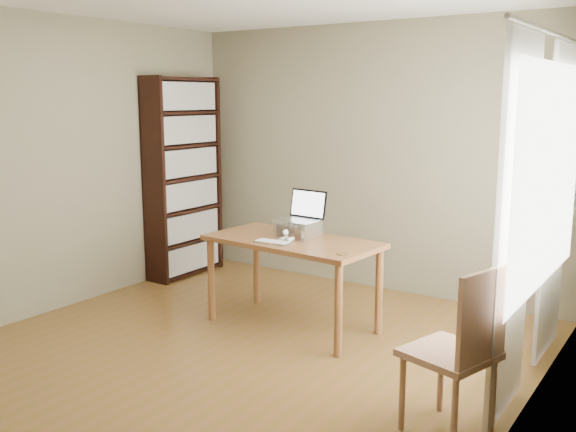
# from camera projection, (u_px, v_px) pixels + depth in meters

# --- Properties ---
(room) EXTENTS (4.04, 4.54, 2.64)m
(room) POSITION_uv_depth(u_px,v_px,m) (229.00, 183.00, 4.46)
(room) COLOR brown
(room) RESTS_ON ground
(bookshelf) EXTENTS (0.30, 0.90, 2.10)m
(bookshelf) POSITION_uv_depth(u_px,v_px,m) (184.00, 178.00, 6.78)
(bookshelf) COLOR black
(bookshelf) RESTS_ON ground
(curtains) EXTENTS (0.03, 1.90, 2.25)m
(curtains) POSITION_uv_depth(u_px,v_px,m) (537.00, 212.00, 4.09)
(curtains) COLOR white
(curtains) RESTS_ON ground
(desk) EXTENTS (1.47, 0.81, 0.75)m
(desk) POSITION_uv_depth(u_px,v_px,m) (293.00, 250.00, 5.25)
(desk) COLOR brown
(desk) RESTS_ON ground
(laptop_stand) EXTENTS (0.32, 0.25, 0.13)m
(laptop_stand) POSITION_uv_depth(u_px,v_px,m) (298.00, 227.00, 5.28)
(laptop_stand) COLOR #BCBEC0
(laptop_stand) RESTS_ON desk
(laptop) EXTENTS (0.37, 0.32, 0.25)m
(laptop) POSITION_uv_depth(u_px,v_px,m) (302.00, 213.00, 5.31)
(laptop) COLOR #BCBEC0
(laptop) RESTS_ON laptop_stand
(keyboard) EXTENTS (0.29, 0.14, 0.02)m
(keyboard) POSITION_uv_depth(u_px,v_px,m) (272.00, 242.00, 5.07)
(keyboard) COLOR #BCBEC0
(keyboard) RESTS_ON desk
(coaster) EXTENTS (0.10, 0.10, 0.01)m
(coaster) POSITION_uv_depth(u_px,v_px,m) (343.00, 254.00, 4.72)
(coaster) COLOR brown
(coaster) RESTS_ON desk
(cat) EXTENTS (0.26, 0.49, 0.16)m
(cat) POSITION_uv_depth(u_px,v_px,m) (300.00, 228.00, 5.31)
(cat) COLOR #3F3A32
(cat) RESTS_ON desk
(chair) EXTENTS (0.55, 0.55, 1.00)m
(chair) POSITION_uv_depth(u_px,v_px,m) (463.00, 345.00, 3.54)
(chair) COLOR tan
(chair) RESTS_ON ground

